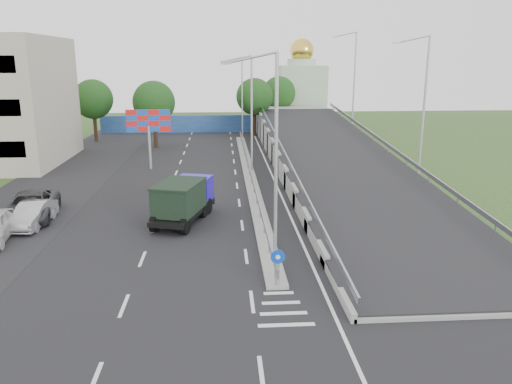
{
  "coord_description": "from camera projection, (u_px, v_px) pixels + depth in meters",
  "views": [
    {
      "loc": [
        -2.34,
        -18.01,
        9.85
      ],
      "look_at": [
        -0.37,
        10.73,
        2.2
      ],
      "focal_mm": 35.0,
      "sensor_mm": 36.0,
      "label": 1
    }
  ],
  "objects": [
    {
      "name": "lamp_post_mid",
      "position": [
        249.0,
        108.0,
        43.63
      ],
      "size": [
        2.74,
        0.18,
        10.08
      ],
      "color": "#B2B5B7",
      "rests_on": "median"
    },
    {
      "name": "tree_left_mid",
      "position": [
        154.0,
        102.0,
        56.62
      ],
      "size": [
        4.8,
        4.8,
        7.6
      ],
      "color": "black",
      "rests_on": "ground"
    },
    {
      "name": "lamp_post_near",
      "position": [
        272.0,
        145.0,
        24.35
      ],
      "size": [
        2.74,
        0.18,
        10.08
      ],
      "color": "#B2B5B7",
      "rests_on": "median"
    },
    {
      "name": "lamp_post_far",
      "position": [
        241.0,
        93.0,
        62.92
      ],
      "size": [
        2.74,
        0.18,
        10.08
      ],
      "color": "#B2B5B7",
      "rests_on": "median"
    },
    {
      "name": "parked_car_c",
      "position": [
        31.0,
        206.0,
        31.69
      ],
      "size": [
        3.57,
        6.36,
        1.68
      ],
      "primitive_type": "imported",
      "rotation": [
        0.0,
        0.0,
        0.13
      ],
      "color": "#343539",
      "rests_on": "ground"
    },
    {
      "name": "tree_ramp_far",
      "position": [
        279.0,
        93.0,
        72.14
      ],
      "size": [
        4.8,
        4.8,
        7.6
      ],
      "color": "black",
      "rests_on": "ground"
    },
    {
      "name": "median",
      "position": [
        250.0,
        176.0,
        43.16
      ],
      "size": [
        1.0,
        44.0,
        0.2
      ],
      "primitive_type": "cube",
      "color": "gray",
      "rests_on": "ground"
    },
    {
      "name": "tree_median_far",
      "position": [
        255.0,
        97.0,
        65.13
      ],
      "size": [
        4.8,
        4.8,
        7.6
      ],
      "color": "black",
      "rests_on": "ground"
    },
    {
      "name": "median_guardrail",
      "position": [
        250.0,
        169.0,
        42.99
      ],
      "size": [
        0.09,
        44.0,
        0.71
      ],
      "color": "gray",
      "rests_on": "median"
    },
    {
      "name": "blue_wall",
      "position": [
        210.0,
        124.0,
        69.61
      ],
      "size": [
        30.0,
        0.5,
        2.4
      ],
      "primitive_type": "cube",
      "color": "navy",
      "rests_on": "ground"
    },
    {
      "name": "church",
      "position": [
        301.0,
        90.0,
        77.2
      ],
      "size": [
        7.0,
        7.0,
        13.8
      ],
      "color": "#B2CCAD",
      "rests_on": "ground"
    },
    {
      "name": "road_surface",
      "position": [
        214.0,
        189.0,
        39.13
      ],
      "size": [
        26.0,
        90.0,
        0.04
      ],
      "primitive_type": "cube",
      "color": "black",
      "rests_on": "ground"
    },
    {
      "name": "parking_strip",
      "position": [
        45.0,
        192.0,
        38.27
      ],
      "size": [
        8.0,
        90.0,
        0.05
      ],
      "primitive_type": "cube",
      "color": "black",
      "rests_on": "ground"
    },
    {
      "name": "overpass_ramp",
      "position": [
        336.0,
        156.0,
        43.23
      ],
      "size": [
        10.0,
        50.0,
        3.5
      ],
      "color": "gray",
      "rests_on": "ground"
    },
    {
      "name": "dump_truck",
      "position": [
        184.0,
        198.0,
        31.12
      ],
      "size": [
        3.82,
        6.43,
        2.67
      ],
      "rotation": [
        0.0,
        0.0,
        -0.29
      ],
      "color": "black",
      "rests_on": "ground"
    },
    {
      "name": "tree_left_far",
      "position": [
        93.0,
        99.0,
        60.92
      ],
      "size": [
        4.8,
        4.8,
        7.6
      ],
      "color": "black",
      "rests_on": "ground"
    },
    {
      "name": "parked_car_b",
      "position": [
        33.0,
        214.0,
        30.36
      ],
      "size": [
        1.78,
        4.54,
        1.47
      ],
      "primitive_type": "imported",
      "rotation": [
        0.0,
        0.0,
        -0.05
      ],
      "color": "#9D9BA0",
      "rests_on": "ground"
    },
    {
      "name": "billboard",
      "position": [
        149.0,
        124.0,
        45.37
      ],
      "size": [
        4.0,
        0.24,
        5.5
      ],
      "color": "#B2B5B7",
      "rests_on": "ground"
    },
    {
      "name": "sign_bollard",
      "position": [
        278.0,
        267.0,
        21.87
      ],
      "size": [
        0.64,
        0.23,
        1.67
      ],
      "color": "black",
      "rests_on": "median"
    },
    {
      "name": "ground",
      "position": [
        283.0,
        313.0,
        20.04
      ],
      "size": [
        160.0,
        160.0,
        0.0
      ],
      "primitive_type": "plane",
      "color": "#2D4C1E",
      "rests_on": "ground"
    }
  ]
}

